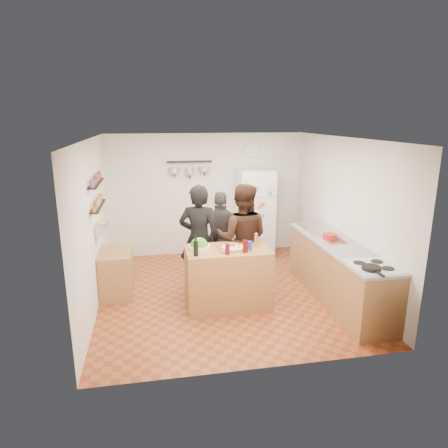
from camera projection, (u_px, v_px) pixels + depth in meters
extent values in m
plane|color=brown|center=(225.00, 293.00, 6.60)|extent=(4.20, 4.20, 0.00)
plane|color=white|center=(225.00, 138.00, 5.95)|extent=(4.20, 4.20, 0.00)
plane|color=silver|center=(206.00, 195.00, 8.27)|extent=(4.00, 0.00, 4.00)
plane|color=silver|center=(93.00, 226.00, 5.92)|extent=(0.00, 4.20, 4.20)
plane|color=silver|center=(343.00, 214.00, 6.63)|extent=(0.00, 4.20, 4.20)
cube|color=#A7653D|center=(228.00, 277.00, 6.06)|extent=(1.25, 0.72, 0.91)
cube|color=brown|center=(233.00, 248.00, 5.94)|extent=(0.42, 0.34, 0.02)
cylinder|color=#D4BC8C|center=(233.00, 247.00, 5.93)|extent=(0.34, 0.34, 0.02)
cylinder|color=silver|center=(199.00, 247.00, 5.91)|extent=(0.32, 0.32, 0.06)
cylinder|color=black|center=(196.00, 249.00, 5.62)|extent=(0.07, 0.07, 0.21)
cylinder|color=#500619|center=(227.00, 249.00, 5.69)|extent=(0.06, 0.06, 0.15)
cylinder|color=#560907|center=(245.00, 246.00, 5.77)|extent=(0.08, 0.08, 0.18)
cylinder|color=#9C6241|center=(256.00, 241.00, 6.05)|extent=(0.05, 0.05, 0.17)
cylinder|color=navy|center=(249.00, 246.00, 5.87)|extent=(0.08, 0.08, 0.13)
imported|color=black|center=(199.00, 239.00, 6.47)|extent=(0.75, 0.60, 1.79)
imported|color=black|center=(242.00, 239.00, 6.47)|extent=(1.04, 0.92, 1.80)
imported|color=#2E2B29|center=(221.00, 236.00, 7.01)|extent=(1.00, 0.63, 1.58)
cube|color=#9E7042|center=(338.00, 272.00, 6.26)|extent=(0.63, 2.63, 0.90)
cube|color=white|center=(373.00, 267.00, 5.24)|extent=(0.60, 0.62, 0.02)
cylinder|color=black|center=(371.00, 268.00, 5.10)|extent=(0.24, 0.24, 0.05)
cube|color=silver|center=(318.00, 229.00, 6.95)|extent=(0.50, 0.80, 0.03)
cube|color=brown|center=(335.00, 241.00, 6.32)|extent=(0.30, 0.40, 0.02)
cylinder|color=#9E2212|center=(330.00, 236.00, 6.36)|extent=(0.22, 0.22, 0.09)
cube|color=white|center=(255.00, 213.00, 8.19)|extent=(0.70, 0.68, 1.80)
cylinder|color=silver|center=(252.00, 150.00, 8.18)|extent=(0.30, 0.03, 0.30)
cube|color=black|center=(98.00, 206.00, 6.06)|extent=(0.12, 1.00, 0.02)
cube|color=black|center=(96.00, 183.00, 5.97)|extent=(0.12, 1.00, 0.02)
cube|color=silver|center=(102.00, 228.00, 6.16)|extent=(0.18, 0.35, 0.14)
cube|color=#AC7B48|center=(117.00, 273.00, 6.47)|extent=(0.50, 0.80, 0.73)
cube|color=black|center=(189.00, 162.00, 7.93)|extent=(0.90, 0.04, 0.04)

